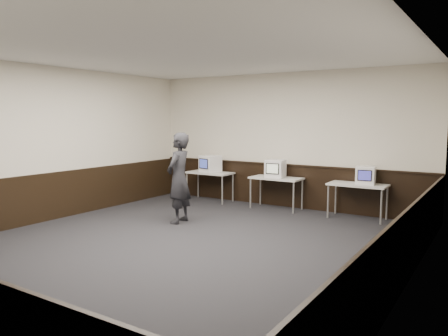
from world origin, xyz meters
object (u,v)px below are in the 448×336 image
object	(u,v)px
desk_center	(276,180)
desk_right	(358,187)
emac_right	(366,175)
desk_left	(210,175)
emac_left	(210,164)
person	(179,178)
emac_center	(275,169)

from	to	relation	value
desk_center	desk_right	bearing A→B (deg)	0.00
desk_right	emac_right	size ratio (longest dim) A/B	2.65
desk_left	emac_right	size ratio (longest dim) A/B	2.65
desk_left	desk_center	size ratio (longest dim) A/B	1.00
desk_right	emac_left	bearing A→B (deg)	-179.67
desk_center	emac_right	size ratio (longest dim) A/B	2.65
emac_left	emac_right	world-z (taller)	emac_left
desk_center	person	bearing A→B (deg)	-114.89
desk_left	emac_center	bearing A→B (deg)	-0.94
emac_left	person	world-z (taller)	person
desk_right	desk_center	bearing A→B (deg)	180.00
desk_right	emac_right	world-z (taller)	emac_right
desk_center	person	xyz separation A→B (m)	(-1.07, -2.30, 0.24)
emac_left	emac_right	xyz separation A→B (m)	(3.91, 0.05, -0.03)
desk_right	emac_right	bearing A→B (deg)	10.87
desk_left	person	size ratio (longest dim) A/B	0.65
desk_left	desk_right	distance (m)	3.80
desk_center	desk_right	xyz separation A→B (m)	(1.90, 0.00, 0.00)
desk_right	person	world-z (taller)	person
desk_left	person	distance (m)	2.46
desk_center	emac_left	world-z (taller)	emac_left
emac_center	emac_right	size ratio (longest dim) A/B	1.09
desk_left	desk_right	world-z (taller)	same
emac_center	person	bearing A→B (deg)	-122.82
emac_left	person	xyz separation A→B (m)	(0.80, -2.28, -0.05)
emac_center	desk_right	bearing A→B (deg)	-6.96
desk_center	desk_left	bearing A→B (deg)	180.00
desk_right	emac_center	size ratio (longest dim) A/B	2.43
desk_left	emac_right	bearing A→B (deg)	0.42
desk_left	desk_center	world-z (taller)	same
emac_center	person	xyz separation A→B (m)	(-1.06, -2.27, -0.04)
emac_left	emac_right	bearing A→B (deg)	14.25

